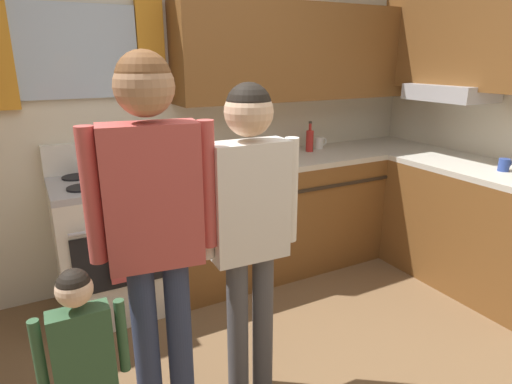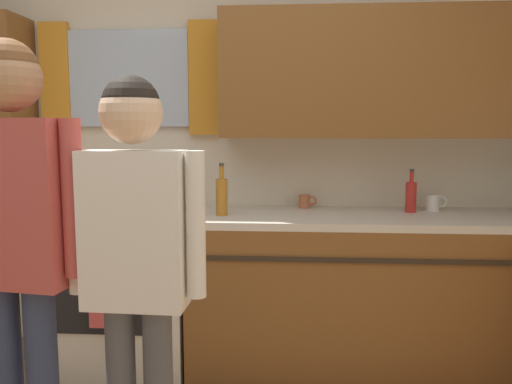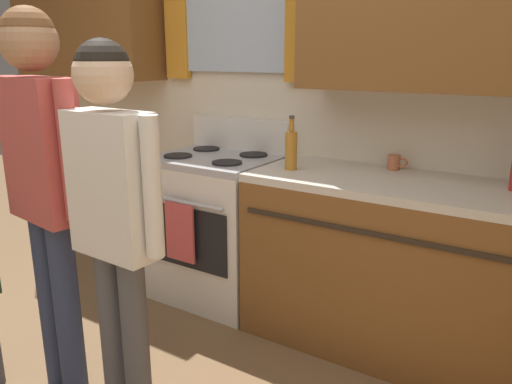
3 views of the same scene
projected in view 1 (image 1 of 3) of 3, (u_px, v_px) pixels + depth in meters
back_wall_unit at (162, 86)px, 3.03m from camera, size 4.60×0.42×2.60m
kitchen_counter_run at (362, 214)px, 3.44m from camera, size 2.32×1.87×0.90m
stove_oven at (115, 242)px, 2.88m from camera, size 0.72×0.67×1.10m
bottle_sauce_red at (310, 140)px, 3.53m from camera, size 0.06×0.06×0.25m
bottle_oil_amber at (195, 156)px, 2.90m from camera, size 0.06×0.06×0.29m
mug_ceramic_white at (319, 143)px, 3.67m from camera, size 0.13×0.08×0.09m
cup_terracotta at (238, 151)px, 3.38m from camera, size 0.11×0.07×0.08m
mug_cobalt_blue at (504, 165)px, 2.94m from camera, size 0.11×0.07×0.08m
adult_holding_child at (153, 211)px, 1.74m from camera, size 0.51×0.23×1.67m
adult_in_plaid at (250, 213)px, 1.94m from camera, size 0.48×0.21×1.55m
small_child at (84, 357)px, 1.58m from camera, size 0.32×0.13×0.95m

